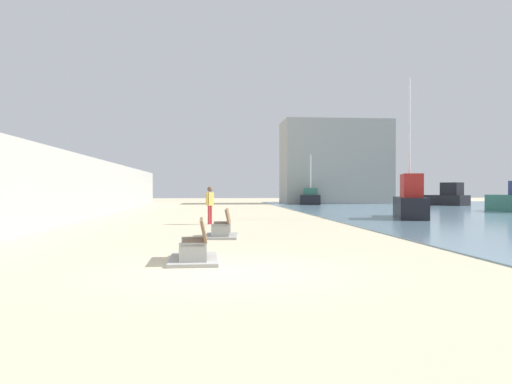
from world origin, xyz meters
name	(u,v)px	position (x,y,z in m)	size (l,w,h in m)	color
ground_plane	(217,219)	(0.00, 18.00, 0.00)	(120.00, 120.00, 0.00)	beige
seawall	(80,188)	(-7.50, 18.00, 1.74)	(0.80, 64.00, 3.48)	#9E9E99
bench_near	(195,251)	(-0.76, 1.43, 0.23)	(1.13, 2.11, 0.98)	#9E9E99
bench_far	(222,230)	(0.02, 7.21, 0.23)	(1.25, 2.17, 0.98)	#9E9E99
person_walking	(210,202)	(-0.40, 13.51, 1.05)	(0.39, 0.41, 1.78)	#B22D33
boat_nearest	(311,198)	(10.17, 41.80, 0.70)	(3.14, 5.89, 5.24)	black
boat_distant	(410,202)	(10.72, 16.80, 0.96)	(2.86, 5.47, 7.91)	black
boat_far_right	(448,197)	(22.85, 37.06, 0.85)	(3.81, 4.44, 2.24)	black
harbor_building	(335,162)	(13.85, 46.00, 4.67)	(12.00, 6.00, 9.34)	#9E9E99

